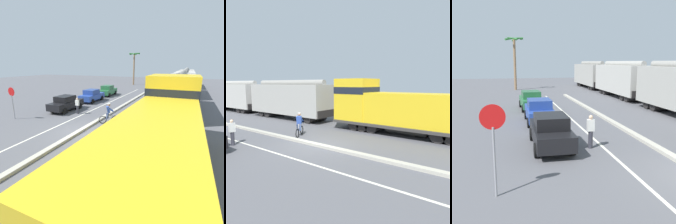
% 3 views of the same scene
% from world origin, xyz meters
% --- Properties ---
extents(ground_plane, '(120.00, 120.00, 0.00)m').
position_xyz_m(ground_plane, '(0.00, 0.00, 0.00)').
color(ground_plane, '#56565B').
extents(median_curb, '(0.36, 36.00, 0.16)m').
position_xyz_m(median_curb, '(0.00, 6.00, 0.08)').
color(median_curb, '#B2AD9E').
rests_on(median_curb, ground).
extents(lane_stripe, '(0.14, 36.00, 0.01)m').
position_xyz_m(lane_stripe, '(-2.40, 6.00, 0.00)').
color(lane_stripe, silver).
rests_on(lane_stripe, ground).
extents(locomotive, '(3.10, 11.61, 4.20)m').
position_xyz_m(locomotive, '(6.19, -2.67, 1.80)').
color(locomotive, gold).
rests_on(locomotive, ground).
extents(hopper_car_lead, '(2.90, 10.60, 4.18)m').
position_xyz_m(hopper_car_lead, '(6.19, 9.48, 2.08)').
color(hopper_car_lead, '#A3A098').
rests_on(hopper_car_lead, ground).
extents(hopper_car_middle, '(2.90, 10.60, 4.18)m').
position_xyz_m(hopper_car_middle, '(6.19, 21.08, 2.08)').
color(hopper_car_middle, '#B2AFA8').
rests_on(hopper_car_middle, ground).
extents(hopper_car_trailing, '(2.90, 10.60, 4.18)m').
position_xyz_m(hopper_car_trailing, '(6.19, 32.68, 2.08)').
color(hopper_car_trailing, '#A19F97').
rests_on(hopper_car_trailing, ground).
extents(parked_car_black, '(1.87, 4.22, 1.62)m').
position_xyz_m(parked_car_black, '(-4.89, 4.61, 0.82)').
color(parked_car_black, black).
rests_on(parked_car_black, ground).
extents(parked_car_blue, '(1.85, 4.21, 1.62)m').
position_xyz_m(parked_car_blue, '(-4.81, 9.96, 0.82)').
color(parked_car_blue, '#28479E').
rests_on(parked_car_blue, ground).
extents(parked_car_green, '(1.94, 4.25, 1.62)m').
position_xyz_m(parked_car_green, '(-4.93, 15.16, 0.82)').
color(parked_car_green, '#286B3D').
rests_on(parked_car_green, ground).
extents(cyclist, '(1.51, 0.91, 1.71)m').
position_xyz_m(cyclist, '(1.11, 2.56, 0.82)').
color(cyclist, black).
rests_on(cyclist, ground).
extents(stop_sign, '(0.76, 0.08, 2.88)m').
position_xyz_m(stop_sign, '(-7.29, 0.26, 2.02)').
color(stop_sign, gray).
rests_on(stop_sign, ground).
extents(palm_tree_near, '(2.69, 2.75, 7.70)m').
position_xyz_m(palm_tree_near, '(-5.74, 31.83, 5.65)').
color(palm_tree_near, '#846647').
rests_on(palm_tree_near, ground).
extents(pedestrian_by_cars, '(0.34, 0.22, 1.62)m').
position_xyz_m(pedestrian_by_cars, '(-3.05, 4.05, 0.85)').
color(pedestrian_by_cars, '#33333D').
rests_on(pedestrian_by_cars, ground).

